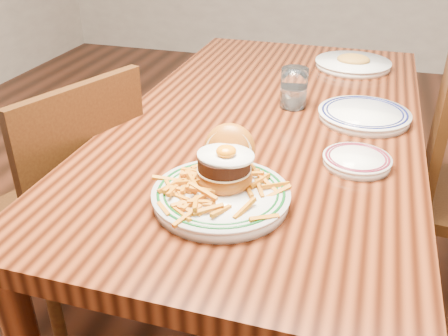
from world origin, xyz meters
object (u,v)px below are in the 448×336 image
(table, at_px, (269,143))
(side_plate, at_px, (357,160))
(chair_left, at_px, (70,207))
(main_plate, at_px, (223,183))

(table, distance_m, side_plate, 0.37)
(chair_left, bearing_deg, main_plate, -1.64)
(main_plate, relative_size, side_plate, 1.86)
(chair_left, distance_m, main_plate, 0.67)
(table, relative_size, side_plate, 9.78)
(main_plate, xyz_separation_m, side_plate, (0.26, 0.23, -0.02))
(chair_left, height_order, main_plate, chair_left)
(chair_left, relative_size, main_plate, 2.94)
(chair_left, bearing_deg, side_plate, 20.99)
(table, bearing_deg, main_plate, -90.42)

